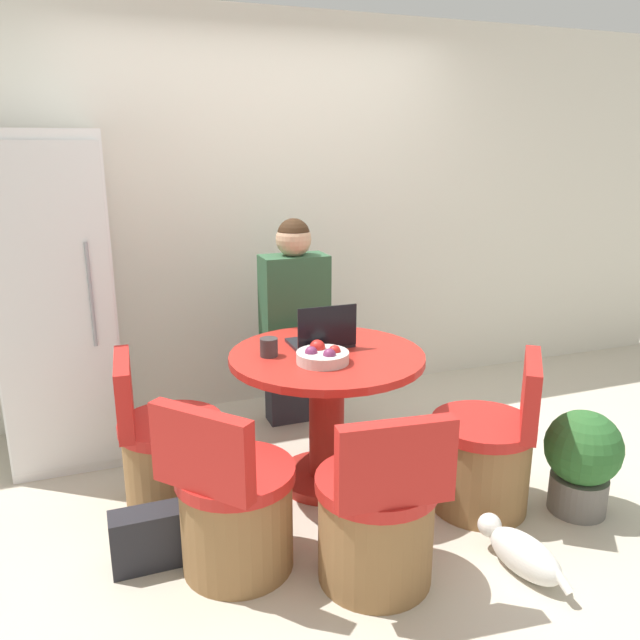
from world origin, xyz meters
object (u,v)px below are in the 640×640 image
at_px(cat, 521,552).
at_px(handbag, 147,539).
at_px(person_seated, 292,315).
at_px(chair_near_camera, 377,522).
at_px(refrigerator, 57,300).
at_px(chair_left_side, 169,457).
at_px(laptop, 322,337).
at_px(dining_table, 327,397).
at_px(chair_near_right_corner, 485,457).
at_px(chair_near_left_corner, 234,511).
at_px(potted_plant, 582,458).
at_px(fruit_bowl, 322,356).

relative_size(cat, handbag, 1.64).
bearing_deg(cat, person_seated, 3.86).
height_order(chair_near_camera, person_seated, person_seated).
height_order(refrigerator, chair_left_side, refrigerator).
height_order(chair_near_camera, laptop, laptop).
height_order(chair_left_side, laptop, laptop).
bearing_deg(chair_left_side, laptop, -82.16).
bearing_deg(cat, chair_left_side, 40.80).
xyz_separation_m(cat, handbag, (-1.49, 0.60, 0.04)).
relative_size(dining_table, person_seated, 0.75).
height_order(laptop, cat, laptop).
bearing_deg(chair_near_camera, handbag, -19.20).
relative_size(chair_near_camera, chair_near_right_corner, 1.00).
xyz_separation_m(chair_near_left_corner, cat, (1.13, -0.46, -0.18)).
height_order(cat, potted_plant, potted_plant).
height_order(chair_near_left_corner, handbag, chair_near_left_corner).
bearing_deg(chair_near_camera, dining_table, -90.00).
distance_m(chair_near_camera, cat, 0.65).
bearing_deg(dining_table, laptop, 81.11).
bearing_deg(laptop, potted_plant, 142.26).
xyz_separation_m(laptop, handbag, (-1.00, -0.50, -0.65)).
height_order(chair_left_side, chair_near_right_corner, same).
bearing_deg(chair_left_side, fruit_bowl, -99.63).
relative_size(dining_table, chair_near_left_corner, 1.26).
bearing_deg(laptop, refrigerator, -30.46).
bearing_deg(laptop, chair_near_left_corner, 45.14).
distance_m(refrigerator, person_seated, 1.36).
height_order(potted_plant, handbag, potted_plant).
bearing_deg(cat, chair_near_left_corner, 56.87).
bearing_deg(chair_near_left_corner, refrigerator, -15.20).
xyz_separation_m(laptop, potted_plant, (1.05, -0.81, -0.50)).
relative_size(chair_left_side, chair_near_left_corner, 1.00).
xyz_separation_m(dining_table, chair_near_left_corner, (-0.62, -0.53, -0.22)).
relative_size(refrigerator, person_seated, 1.37).
distance_m(chair_left_side, handbag, 0.49).
distance_m(person_seated, laptop, 0.61).
height_order(chair_near_left_corner, fruit_bowl, fruit_bowl).
xyz_separation_m(refrigerator, chair_near_right_corner, (1.94, -1.39, -0.65)).
height_order(fruit_bowl, handbag, fruit_bowl).
bearing_deg(chair_near_camera, chair_left_side, -43.58).
xyz_separation_m(chair_near_right_corner, potted_plant, (0.42, -0.20, 0.02)).
bearing_deg(chair_near_right_corner, handbag, -56.16).
distance_m(chair_near_left_corner, cat, 1.23).
xyz_separation_m(chair_near_camera, chair_near_left_corner, (-0.53, 0.28, 0.00)).
height_order(refrigerator, dining_table, refrigerator).
bearing_deg(refrigerator, chair_near_left_corner, -64.77).
relative_size(dining_table, handbag, 3.35).
bearing_deg(fruit_bowl, handbag, -163.77).
bearing_deg(cat, laptop, 12.86).
distance_m(chair_near_camera, chair_near_left_corner, 0.60).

